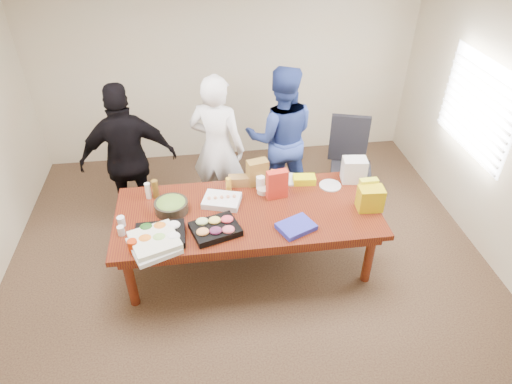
{
  "coord_description": "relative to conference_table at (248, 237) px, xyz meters",
  "views": [
    {
      "loc": [
        -0.41,
        -3.73,
        3.71
      ],
      "look_at": [
        0.1,
        0.1,
        0.91
      ],
      "focal_mm": 31.45,
      "sensor_mm": 36.0,
      "label": 1
    }
  ],
  "objects": [
    {
      "name": "floor",
      "position": [
        0.0,
        0.0,
        -0.39
      ],
      "size": [
        5.5,
        5.0,
        0.02
      ],
      "primitive_type": "cube",
      "color": "#47301E",
      "rests_on": "ground"
    },
    {
      "name": "ceiling",
      "position": [
        0.0,
        0.0,
        2.33
      ],
      "size": [
        5.5,
        5.0,
        0.02
      ],
      "primitive_type": "cube",
      "color": "white",
      "rests_on": "wall_back"
    },
    {
      "name": "wall_back",
      "position": [
        0.0,
        2.5,
        0.98
      ],
      "size": [
        5.5,
        0.04,
        2.7
      ],
      "primitive_type": "cube",
      "color": "beige",
      "rests_on": "floor"
    },
    {
      "name": "wall_right",
      "position": [
        2.75,
        0.0,
        0.98
      ],
      "size": [
        0.04,
        5.0,
        2.7
      ],
      "primitive_type": "cube",
      "color": "beige",
      "rests_on": "floor"
    },
    {
      "name": "window_panel",
      "position": [
        2.72,
        0.6,
        1.12
      ],
      "size": [
        0.03,
        1.4,
        1.1
      ],
      "primitive_type": "cube",
      "color": "white",
      "rests_on": "wall_right"
    },
    {
      "name": "window_blinds",
      "position": [
        2.68,
        0.6,
        1.12
      ],
      "size": [
        0.04,
        1.36,
        1.0
      ],
      "primitive_type": "cube",
      "color": "beige",
      "rests_on": "wall_right"
    },
    {
      "name": "conference_table",
      "position": [
        0.0,
        0.0,
        0.0
      ],
      "size": [
        2.8,
        1.2,
        0.75
      ],
      "primitive_type": "cube",
      "color": "#4C1C0F",
      "rests_on": "floor"
    },
    {
      "name": "office_chair",
      "position": [
        1.45,
        0.9,
        0.21
      ],
      "size": [
        0.74,
        0.74,
        1.16
      ],
      "primitive_type": "cube",
      "rotation": [
        0.0,
        0.0,
        -0.3
      ],
      "color": "black",
      "rests_on": "floor"
    },
    {
      "name": "person_center",
      "position": [
        -0.25,
        1.02,
        0.57
      ],
      "size": [
        0.81,
        0.69,
        1.88
      ],
      "primitive_type": "imported",
      "rotation": [
        0.0,
        0.0,
        2.73
      ],
      "color": "white",
      "rests_on": "floor"
    },
    {
      "name": "person_right",
      "position": [
        0.57,
        1.2,
        0.56
      ],
      "size": [
        0.98,
        0.8,
        1.87
      ],
      "primitive_type": "imported",
      "rotation": [
        0.0,
        0.0,
        3.03
      ],
      "color": "navy",
      "rests_on": "floor"
    },
    {
      "name": "person_left",
      "position": [
        -1.29,
        0.9,
        0.57
      ],
      "size": [
        1.15,
        0.58,
        1.88
      ],
      "primitive_type": "imported",
      "rotation": [
        0.0,
        0.0,
        3.25
      ],
      "color": "black",
      "rests_on": "floor"
    },
    {
      "name": "veggie_tray",
      "position": [
        -0.9,
        -0.32,
        0.41
      ],
      "size": [
        0.49,
        0.39,
        0.07
      ],
      "primitive_type": "cube",
      "rotation": [
        0.0,
        0.0,
        0.02
      ],
      "color": "black",
      "rests_on": "conference_table"
    },
    {
      "name": "fruit_tray",
      "position": [
        -0.36,
        -0.29,
        0.41
      ],
      "size": [
        0.54,
        0.48,
        0.07
      ],
      "primitive_type": "cube",
      "rotation": [
        0.0,
        0.0,
        0.3
      ],
      "color": "black",
      "rests_on": "conference_table"
    },
    {
      "name": "sheet_cake",
      "position": [
        -0.26,
        0.17,
        0.41
      ],
      "size": [
        0.46,
        0.4,
        0.07
      ],
      "primitive_type": "cube",
      "rotation": [
        0.0,
        0.0,
        -0.3
      ],
      "color": "white",
      "rests_on": "conference_table"
    },
    {
      "name": "salad_bowl",
      "position": [
        -0.8,
        0.11,
        0.43
      ],
      "size": [
        0.4,
        0.4,
        0.12
      ],
      "primitive_type": "cylinder",
      "rotation": [
        0.0,
        0.0,
        -0.14
      ],
      "color": "#2A271D",
      "rests_on": "conference_table"
    },
    {
      "name": "chip_bag_blue",
      "position": [
        0.45,
        -0.36,
        0.4
      ],
      "size": [
        0.43,
        0.39,
        0.05
      ],
      "primitive_type": "cube",
      "rotation": [
        0.0,
        0.0,
        0.42
      ],
      "color": "#282CA5",
      "rests_on": "conference_table"
    },
    {
      "name": "chip_bag_red",
      "position": [
        0.35,
        0.2,
        0.54
      ],
      "size": [
        0.24,
        0.13,
        0.33
      ],
      "primitive_type": "cube",
      "rotation": [
        0.0,
        0.0,
        0.15
      ],
      "color": "red",
      "rests_on": "conference_table"
    },
    {
      "name": "chip_bag_yellow",
      "position": [
        1.3,
        -0.01,
        0.52
      ],
      "size": [
        0.2,
        0.08,
        0.29
      ],
      "primitive_type": "cube",
      "rotation": [
        0.0,
        0.0,
        0.02
      ],
      "color": "yellow",
      "rests_on": "conference_table"
    },
    {
      "name": "chip_bag_orange",
      "position": [
        0.38,
        0.3,
        0.51
      ],
      "size": [
        0.19,
        0.12,
        0.27
      ],
      "primitive_type": "cube",
      "rotation": [
        0.0,
        0.0,
        -0.26
      ],
      "color": "orange",
      "rests_on": "conference_table"
    },
    {
      "name": "mayo_jar",
      "position": [
        0.19,
        0.39,
        0.45
      ],
      "size": [
        0.12,
        0.12,
        0.15
      ],
      "primitive_type": "cylinder",
      "rotation": [
        0.0,
        0.0,
        0.28
      ],
      "color": "white",
      "rests_on": "conference_table"
    },
    {
      "name": "mustard_bottle",
      "position": [
        -0.17,
        0.38,
        0.46
      ],
      "size": [
        0.08,
        0.08,
        0.17
      ],
      "primitive_type": "cylinder",
      "rotation": [
        0.0,
        0.0,
        0.31
      ],
      "color": "gold",
      "rests_on": "conference_table"
    },
    {
      "name": "dressing_bottle",
      "position": [
        -0.97,
        0.38,
        0.48
      ],
      "size": [
        0.09,
        0.09,
        0.22
      ],
      "primitive_type": "cylinder",
      "rotation": [
        0.0,
        0.0,
        0.33
      ],
      "color": "brown",
      "rests_on": "conference_table"
    },
    {
      "name": "ranch_bottle",
      "position": [
        -1.05,
        0.38,
        0.47
      ],
      "size": [
        0.08,
        0.08,
        0.19
      ],
      "primitive_type": "cylinder",
      "rotation": [
        0.0,
        0.0,
        0.28
      ],
      "color": "white",
      "rests_on": "conference_table"
    },
    {
      "name": "banana_bunch",
      "position": [
        0.71,
        0.43,
        0.42
      ],
      "size": [
        0.27,
        0.17,
        0.08
      ],
      "primitive_type": "cube",
      "rotation": [
        0.0,
        0.0,
        -0.09
      ],
      "color": "#F1F60A",
      "rests_on": "conference_table"
    },
    {
      "name": "bread_loaf",
      "position": [
        -0.02,
        0.49,
        0.43
      ],
      "size": [
        0.29,
        0.15,
        0.11
      ],
      "primitive_type": "cube",
      "rotation": [
        0.0,
        0.0,
        -0.09
      ],
      "color": "olive",
      "rests_on": "conference_table"
    },
    {
      "name": "kraft_bag",
      "position": [
        0.17,
        0.49,
        0.53
      ],
      "size": [
        0.26,
        0.18,
        0.3
      ],
      "primitive_type": "cube",
      "rotation": [
        0.0,
        0.0,
        0.22
      ],
      "color": "olive",
      "rests_on": "conference_table"
    },
    {
      "name": "red_cup",
      "position": [
        -1.15,
        -0.46,
        0.44
      ],
      "size": [
        0.09,
        0.09,
        0.12
      ],
      "primitive_type": "cylinder",
      "rotation": [
        0.0,
        0.0,
        0.03
      ],
      "color": "#B82E06",
      "rests_on": "conference_table"
    },
    {
      "name": "clear_cup_a",
      "position": [
        -1.29,
        -0.21,
        0.42
      ],
      "size": [
        0.09,
        0.09,
        0.1
      ],
      "primitive_type": "cylinder",
      "rotation": [
        0.0,
        0.0,
        -0.25
      ],
      "color": "white",
      "rests_on": "conference_table"
    },
    {
      "name": "clear_cup_b",
      "position": [
        -1.3,
        -0.07,
        0.43
      ],
      "size": [
        0.1,
        0.1,
        0.11
      ],
      "primitive_type": "cylinder",
      "rotation": [
        0.0,
        0.0,
        0.29
      ],
      "color": "white",
      "rests_on": "conference_table"
    },
    {
      "name": "pizza_box_lower",
      "position": [
        -0.96,
        -0.45,
        0.4
      ],
      "size": [
        0.56,
        0.56,
        0.05
      ],
      "primitive_type": "cube",
      "rotation": [
        0.0,
        0.0,
        0.39
      ],
      "color": "white",
      "rests_on": "conference_table"
    },
    {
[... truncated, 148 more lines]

